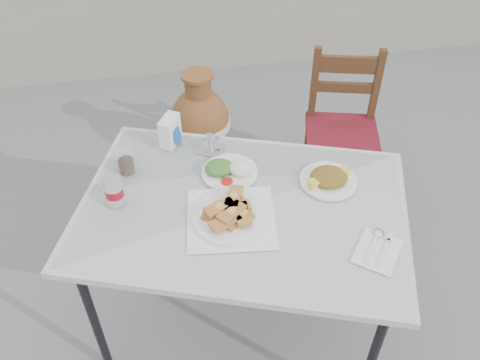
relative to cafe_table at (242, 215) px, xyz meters
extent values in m
plane|color=#5E5E60|center=(0.13, 0.00, -0.71)|extent=(80.00, 80.00, 0.00)
cylinder|color=black|center=(-0.63, -0.14, -0.35)|extent=(0.04, 0.04, 0.72)
cylinder|color=black|center=(-0.40, 0.51, -0.35)|extent=(0.04, 0.04, 0.72)
cylinder|color=black|center=(0.63, 0.14, -0.35)|extent=(0.04, 0.04, 0.72)
cube|color=white|center=(0.00, 0.00, 0.03)|extent=(1.47, 1.22, 0.03)
cube|color=white|center=(0.00, 0.00, 0.05)|extent=(1.42, 1.17, 0.01)
cube|color=white|center=(-0.05, -0.06, 0.06)|extent=(0.37, 0.37, 0.00)
cylinder|color=white|center=(-0.05, -0.06, 0.06)|extent=(0.29, 0.29, 0.01)
cylinder|color=white|center=(-0.05, -0.06, 0.06)|extent=(0.30, 0.30, 0.01)
cylinder|color=white|center=(-0.02, 0.19, 0.06)|extent=(0.23, 0.23, 0.01)
ellipsoid|color=white|center=(0.03, 0.18, 0.09)|extent=(0.10, 0.10, 0.05)
ellipsoid|color=#335F1B|center=(-0.06, 0.20, 0.08)|extent=(0.12, 0.11, 0.05)
cylinder|color=#B41313|center=(-0.04, 0.13, 0.07)|extent=(0.05, 0.05, 0.01)
cylinder|color=white|center=(0.37, 0.07, 0.06)|extent=(0.23, 0.23, 0.01)
ellipsoid|color=#2F6519|center=(0.37, 0.07, 0.08)|extent=(0.15, 0.14, 0.04)
cylinder|color=yellow|center=(0.29, 0.04, 0.08)|extent=(0.05, 0.04, 0.04)
cylinder|color=yellow|center=(0.44, 0.09, 0.08)|extent=(0.05, 0.04, 0.04)
cylinder|color=silver|center=(-0.48, 0.10, 0.12)|extent=(0.07, 0.07, 0.13)
cylinder|color=#A70B1D|center=(-0.48, 0.10, 0.11)|extent=(0.07, 0.07, 0.04)
cylinder|color=silver|center=(-0.48, 0.10, 0.18)|extent=(0.06, 0.06, 0.00)
cylinder|color=white|center=(-0.43, 0.28, 0.10)|extent=(0.07, 0.07, 0.10)
cylinder|color=black|center=(-0.43, 0.28, 0.08)|extent=(0.06, 0.06, 0.06)
cube|color=white|center=(-0.24, 0.44, 0.12)|extent=(0.10, 0.12, 0.13)
cube|color=blue|center=(-0.21, 0.42, 0.11)|extent=(0.04, 0.06, 0.08)
cube|color=silver|center=(-0.07, 0.36, 0.06)|extent=(0.14, 0.13, 0.01)
cylinder|color=white|center=(-0.10, 0.34, 0.10)|extent=(0.03, 0.03, 0.06)
cylinder|color=white|center=(-0.05, 0.34, 0.10)|extent=(0.03, 0.03, 0.06)
cylinder|color=silver|center=(-0.07, 0.38, 0.09)|extent=(0.03, 0.03, 0.05)
cube|color=white|center=(0.43, -0.31, 0.06)|extent=(0.23, 0.23, 0.00)
cube|color=silver|center=(0.41, -0.30, 0.06)|extent=(0.10, 0.12, 0.00)
ellipsoid|color=silver|center=(0.46, -0.23, 0.06)|extent=(0.04, 0.05, 0.01)
cube|color=silver|center=(0.44, -0.32, 0.06)|extent=(0.10, 0.12, 0.00)
cube|color=silver|center=(0.49, -0.26, 0.06)|extent=(0.04, 0.05, 0.00)
cube|color=#3D1E10|center=(0.49, 0.62, -0.50)|extent=(0.05, 0.05, 0.42)
cube|color=#3D1E10|center=(0.82, 0.54, -0.50)|extent=(0.05, 0.05, 0.42)
cube|color=#3D1E10|center=(0.58, 0.95, -0.50)|extent=(0.05, 0.05, 0.42)
cube|color=#3D1E10|center=(0.91, 0.87, -0.50)|extent=(0.05, 0.05, 0.42)
cube|color=maroon|center=(0.70, 0.75, -0.27)|extent=(0.48, 0.48, 0.05)
cube|color=#3D1E10|center=(0.58, 0.95, -0.06)|extent=(0.05, 0.05, 0.47)
cube|color=#3D1E10|center=(0.91, 0.87, -0.06)|extent=(0.05, 0.05, 0.47)
cube|color=#3D1E10|center=(0.74, 0.91, 0.09)|extent=(0.37, 0.12, 0.09)
cube|color=#3D1E10|center=(0.74, 0.91, -0.06)|extent=(0.37, 0.12, 0.06)
cylinder|color=brown|center=(-0.04, 1.21, -0.68)|extent=(0.28, 0.28, 0.07)
ellipsoid|color=brown|center=(-0.04, 1.21, -0.41)|extent=(0.37, 0.37, 0.46)
cylinder|color=beige|center=(-0.04, 1.21, -0.41)|extent=(0.37, 0.37, 0.05)
cylinder|color=brown|center=(-0.04, 1.21, -0.15)|extent=(0.16, 0.16, 0.14)
cylinder|color=brown|center=(-0.04, 1.21, -0.07)|extent=(0.19, 0.19, 0.02)
camera|label=1|loc=(-0.26, -1.36, 1.45)|focal=38.00mm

